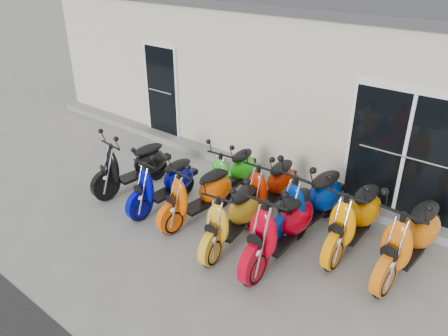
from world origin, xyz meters
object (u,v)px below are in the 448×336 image
at_px(scooter_back_blue, 311,193).
at_px(scooter_back_green, 232,166).
at_px(scooter_back_extra, 412,229).
at_px(scooter_front_orange_a, 198,187).
at_px(scooter_front_orange_b, 232,209).
at_px(scooter_front_blue, 163,176).
at_px(scooter_front_black, 132,159).
at_px(scooter_front_red, 281,216).
at_px(scooter_back_yellow, 355,209).
at_px(scooter_back_red, 270,179).

bearing_deg(scooter_back_blue, scooter_back_green, 179.25).
distance_m(scooter_back_green, scooter_back_extra, 3.34).
relative_size(scooter_front_orange_a, scooter_back_blue, 0.88).
xyz_separation_m(scooter_front_orange_b, scooter_back_extra, (2.37, 1.07, 0.09)).
bearing_deg(scooter_back_blue, scooter_front_blue, -154.41).
xyz_separation_m(scooter_front_black, scooter_front_red, (3.39, -0.04, 0.10)).
xyz_separation_m(scooter_front_black, scooter_back_extra, (4.98, 0.86, 0.08)).
distance_m(scooter_front_orange_a, scooter_back_extra, 3.37).
xyz_separation_m(scooter_front_blue, scooter_back_green, (0.70, 1.10, 0.00)).
xyz_separation_m(scooter_front_orange_a, scooter_back_green, (-0.08, 1.02, -0.02)).
bearing_deg(scooter_front_orange_b, scooter_front_blue, 167.17).
relative_size(scooter_front_orange_b, scooter_back_yellow, 0.92).
distance_m(scooter_front_blue, scooter_back_red, 1.91).
bearing_deg(scooter_back_yellow, scooter_back_extra, -4.02).
bearing_deg(scooter_front_orange_a, scooter_back_blue, 32.76).
bearing_deg(scooter_back_yellow, scooter_back_green, 176.47).
xyz_separation_m(scooter_front_black, scooter_front_orange_a, (1.72, 0.00, -0.01)).
bearing_deg(scooter_front_orange_a, scooter_front_orange_b, -7.93).
distance_m(scooter_front_black, scooter_back_extra, 5.05).
height_order(scooter_front_orange_a, scooter_back_yellow, scooter_back_yellow).
distance_m(scooter_front_black, scooter_front_orange_b, 2.62).
height_order(scooter_front_black, scooter_back_extra, scooter_back_extra).
height_order(scooter_back_green, scooter_back_extra, scooter_back_extra).
xyz_separation_m(scooter_front_blue, scooter_back_extra, (4.03, 0.95, 0.11)).
bearing_deg(scooter_back_blue, scooter_front_orange_a, -148.15).
xyz_separation_m(scooter_front_orange_b, scooter_back_blue, (0.77, 1.07, 0.09)).
height_order(scooter_front_black, scooter_front_orange_a, scooter_front_black).
relative_size(scooter_back_red, scooter_back_extra, 0.90).
bearing_deg(scooter_front_blue, scooter_front_red, 0.99).
relative_size(scooter_front_black, scooter_front_red, 0.87).
xyz_separation_m(scooter_back_green, scooter_back_yellow, (2.48, -0.11, 0.08)).
xyz_separation_m(scooter_front_orange_a, scooter_back_blue, (1.66, 0.86, 0.09)).
bearing_deg(scooter_back_extra, scooter_front_black, -165.81).
bearing_deg(scooter_front_red, scooter_front_black, 176.47).
bearing_deg(scooter_back_green, scooter_front_orange_a, -92.73).
relative_size(scooter_back_green, scooter_back_extra, 0.85).
relative_size(scooter_front_blue, scooter_back_blue, 0.85).
distance_m(scooter_front_blue, scooter_back_blue, 2.62).
relative_size(scooter_front_red, scooter_back_yellow, 1.06).
bearing_deg(scooter_front_black, scooter_back_extra, 16.02).
bearing_deg(scooter_back_green, scooter_front_blue, -129.50).
bearing_deg(scooter_front_orange_b, scooter_front_orange_a, 158.23).
xyz_separation_m(scooter_back_red, scooter_back_extra, (2.44, -0.11, 0.08)).
height_order(scooter_front_orange_b, scooter_back_red, scooter_back_red).
height_order(scooter_front_orange_b, scooter_back_extra, scooter_back_extra).
relative_size(scooter_front_blue, scooter_back_extra, 0.85).
xyz_separation_m(scooter_back_blue, scooter_back_yellow, (0.75, 0.04, -0.03)).
bearing_deg(scooter_front_red, scooter_back_blue, 87.68).
relative_size(scooter_front_black, scooter_front_orange_b, 1.01).
bearing_deg(scooter_back_yellow, scooter_back_blue, -177.57).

